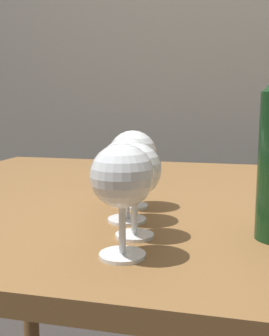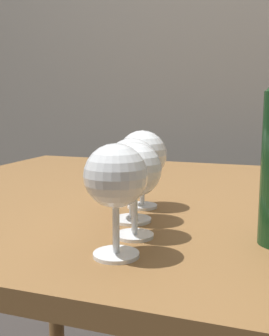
% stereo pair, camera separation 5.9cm
% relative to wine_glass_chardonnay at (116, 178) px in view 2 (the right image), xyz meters
% --- Properties ---
extents(back_wall, '(5.00, 0.08, 2.60)m').
position_rel_wine_glass_chardonnay_xyz_m(back_wall, '(0.08, 1.41, 0.46)').
color(back_wall, gray).
rests_on(back_wall, ground_plane).
extents(dining_table, '(1.41, 0.98, 0.74)m').
position_rel_wine_glass_chardonnay_xyz_m(dining_table, '(0.08, 0.37, -0.18)').
color(dining_table, brown).
rests_on(dining_table, ground_plane).
extents(wine_glass_chardonnay, '(0.08, 0.08, 0.15)m').
position_rel_wine_glass_chardonnay_xyz_m(wine_glass_chardonnay, '(0.00, 0.00, 0.00)').
color(wine_glass_chardonnay, white).
rests_on(wine_glass_chardonnay, dining_table).
extents(wine_glass_pinot, '(0.08, 0.08, 0.14)m').
position_rel_wine_glass_chardonnay_xyz_m(wine_glass_pinot, '(-0.00, 0.08, -0.01)').
color(wine_glass_pinot, white).
rests_on(wine_glass_pinot, dining_table).
extents(wine_glass_rose, '(0.09, 0.09, 0.14)m').
position_rel_wine_glass_chardonnay_xyz_m(wine_glass_rose, '(-0.03, 0.16, -0.01)').
color(wine_glass_rose, white).
rests_on(wine_glass_rose, dining_table).
extents(wine_glass_cabernet, '(0.09, 0.09, 0.14)m').
position_rel_wine_glass_chardonnay_xyz_m(wine_glass_cabernet, '(-0.05, 0.25, -0.00)').
color(wine_glass_cabernet, white).
rests_on(wine_glass_cabernet, dining_table).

